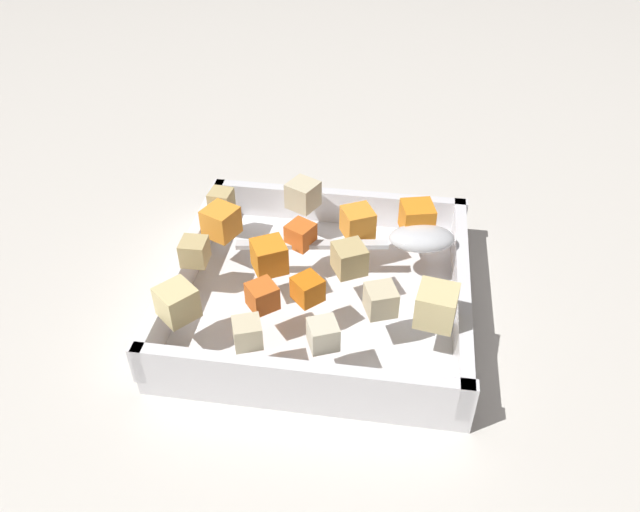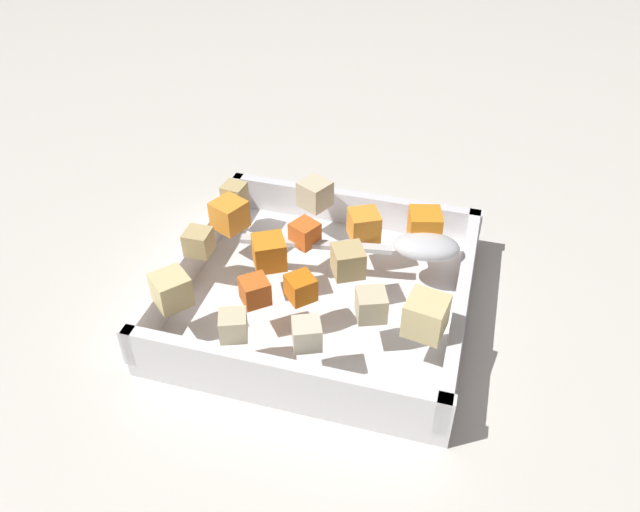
# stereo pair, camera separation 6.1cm
# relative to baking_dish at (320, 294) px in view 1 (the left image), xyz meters

# --- Properties ---
(ground_plane) EXTENTS (4.00, 4.00, 0.00)m
(ground_plane) POSITION_rel_baking_dish_xyz_m (-0.00, -0.01, -0.02)
(ground_plane) COLOR beige
(baking_dish) EXTENTS (0.28, 0.27, 0.05)m
(baking_dish) POSITION_rel_baking_dish_xyz_m (0.00, 0.00, 0.00)
(baking_dish) COLOR silver
(baking_dish) RESTS_ON ground_plane
(carrot_chunk_heap_top) EXTENTS (0.03, 0.03, 0.02)m
(carrot_chunk_heap_top) POSITION_rel_baking_dish_xyz_m (0.04, 0.07, 0.05)
(carrot_chunk_heap_top) COLOR orange
(carrot_chunk_heap_top) RESTS_ON baking_dish
(carrot_chunk_heap_side) EXTENTS (0.04, 0.04, 0.03)m
(carrot_chunk_heap_side) POSITION_rel_baking_dish_xyz_m (0.11, -0.03, 0.05)
(carrot_chunk_heap_side) COLOR orange
(carrot_chunk_heap_side) RESTS_ON baking_dish
(carrot_chunk_near_spoon) EXTENTS (0.04, 0.04, 0.03)m
(carrot_chunk_near_spoon) POSITION_rel_baking_dish_xyz_m (-0.03, -0.05, 0.05)
(carrot_chunk_near_spoon) COLOR orange
(carrot_chunk_near_spoon) RESTS_ON baking_dish
(carrot_chunk_mid_left) EXTENTS (0.03, 0.03, 0.02)m
(carrot_chunk_mid_left) POSITION_rel_baking_dish_xyz_m (0.00, 0.05, 0.05)
(carrot_chunk_mid_left) COLOR orange
(carrot_chunk_mid_left) RESTS_ON baking_dish
(carrot_chunk_far_left) EXTENTS (0.03, 0.03, 0.02)m
(carrot_chunk_far_left) POSITION_rel_baking_dish_xyz_m (0.02, -0.03, 0.05)
(carrot_chunk_far_left) COLOR orange
(carrot_chunk_far_left) RESTS_ON baking_dish
(carrot_chunk_corner_se) EXTENTS (0.04, 0.04, 0.03)m
(carrot_chunk_corner_se) POSITION_rel_baking_dish_xyz_m (0.05, 0.01, 0.05)
(carrot_chunk_corner_se) COLOR orange
(carrot_chunk_corner_se) RESTS_ON baking_dish
(carrot_chunk_under_handle) EXTENTS (0.04, 0.04, 0.03)m
(carrot_chunk_under_handle) POSITION_rel_baking_dish_xyz_m (-0.09, -0.07, 0.05)
(carrot_chunk_under_handle) COLOR orange
(carrot_chunk_under_handle) RESTS_ON baking_dish
(potato_chunk_mid_right) EXTENTS (0.03, 0.03, 0.03)m
(potato_chunk_mid_right) POSITION_rel_baking_dish_xyz_m (-0.06, 0.06, 0.05)
(potato_chunk_mid_right) COLOR beige
(potato_chunk_mid_right) RESTS_ON baking_dish
(potato_chunk_corner_sw) EXTENTS (0.04, 0.04, 0.03)m
(potato_chunk_corner_sw) POSITION_rel_baking_dish_xyz_m (0.11, 0.09, 0.05)
(potato_chunk_corner_sw) COLOR #E0CC89
(potato_chunk_corner_sw) RESTS_ON baking_dish
(potato_chunk_near_left) EXTENTS (0.02, 0.02, 0.02)m
(potato_chunk_near_left) POSITION_rel_baking_dish_xyz_m (0.12, -0.08, 0.05)
(potato_chunk_near_left) COLOR tan
(potato_chunk_near_left) RESTS_ON baking_dish
(potato_chunk_center) EXTENTS (0.04, 0.04, 0.03)m
(potato_chunk_center) POSITION_rel_baking_dish_xyz_m (-0.11, 0.06, 0.05)
(potato_chunk_center) COLOR #E0CC89
(potato_chunk_center) RESTS_ON baking_dish
(potato_chunk_front_center) EXTENTS (0.02, 0.02, 0.02)m
(potato_chunk_front_center) POSITION_rel_baking_dish_xyz_m (0.12, 0.01, 0.05)
(potato_chunk_front_center) COLOR tan
(potato_chunk_front_center) RESTS_ON baking_dish
(potato_chunk_corner_nw) EXTENTS (0.04, 0.04, 0.03)m
(potato_chunk_corner_nw) POSITION_rel_baking_dish_xyz_m (0.03, -0.10, 0.05)
(potato_chunk_corner_nw) COLOR beige
(potato_chunk_corner_nw) RESTS_ON baking_dish
(potato_chunk_back_center) EXTENTS (0.03, 0.03, 0.02)m
(potato_chunk_back_center) POSITION_rel_baking_dish_xyz_m (0.04, 0.11, 0.05)
(potato_chunk_back_center) COLOR beige
(potato_chunk_back_center) RESTS_ON baking_dish
(potato_chunk_far_right) EXTENTS (0.04, 0.04, 0.03)m
(potato_chunk_far_right) POSITION_rel_baking_dish_xyz_m (-0.03, 0.00, 0.05)
(potato_chunk_far_right) COLOR tan
(potato_chunk_far_right) RESTS_ON baking_dish
(parsnip_chunk_corner_ne) EXTENTS (0.03, 0.03, 0.02)m
(parsnip_chunk_corner_ne) POSITION_rel_baking_dish_xyz_m (-0.02, 0.10, 0.05)
(parsnip_chunk_corner_ne) COLOR beige
(parsnip_chunk_corner_ne) RESTS_ON baking_dish
(serving_spoon) EXTENTS (0.22, 0.06, 0.02)m
(serving_spoon) POSITION_rel_baking_dish_xyz_m (-0.08, -0.04, 0.05)
(serving_spoon) COLOR silver
(serving_spoon) RESTS_ON baking_dish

